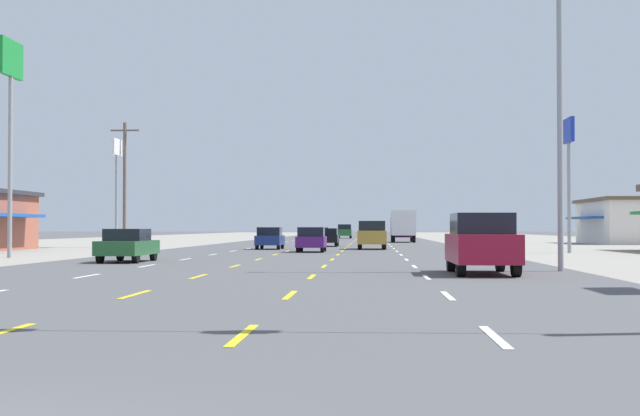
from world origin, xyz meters
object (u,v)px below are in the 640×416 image
object	(u,v)px
suv_far_right_nearest	(482,243)
pole_sign_left_row_2	(117,166)
box_truck_far_right_farthest	(403,225)
hatchback_inner_left_distant_b	(323,233)
hatchback_center_turn_mid	(311,239)
pole_sign_left_row_1	(11,88)
sedan_far_left_near	(128,245)
suv_center_turn_distant_a	(345,231)
pole_sign_right_row_1	(569,151)
hatchback_inner_left_midfar	(270,238)
sedan_center_turn_farther	(327,237)
suv_inner_right_far	(372,235)
streetlight_right_row_0	(550,99)

from	to	relation	value
suv_far_right_nearest	pole_sign_left_row_2	size ratio (longest dim) A/B	0.59
box_truck_far_right_farthest	hatchback_inner_left_distant_b	size ratio (longest dim) A/B	1.85
hatchback_center_turn_mid	pole_sign_left_row_1	bearing A→B (deg)	-140.96
suv_far_right_nearest	sedan_far_left_near	distance (m)	17.21
pole_sign_left_row_1	suv_center_turn_distant_a	bearing A→B (deg)	80.23
sedan_far_left_near	pole_sign_right_row_1	xyz separation A→B (m)	(22.57, 15.43, 5.36)
suv_far_right_nearest	pole_sign_left_row_2	bearing A→B (deg)	121.09
suv_center_turn_distant_a	pole_sign_right_row_1	world-z (taller)	pole_sign_right_row_1
hatchback_inner_left_midfar	sedan_center_turn_farther	size ratio (longest dim) A/B	0.87
suv_inner_right_far	suv_center_turn_distant_a	world-z (taller)	same
box_truck_far_right_farthest	suv_center_turn_distant_a	distance (m)	34.99
streetlight_right_row_0	suv_inner_right_far	bearing A→B (deg)	100.94
suv_far_right_nearest	hatchback_inner_left_distant_b	world-z (taller)	suv_far_right_nearest
sedan_far_left_near	pole_sign_left_row_1	world-z (taller)	pole_sign_left_row_1
suv_inner_right_far	streetlight_right_row_0	xyz separation A→B (m)	(6.12, -31.67, 4.97)
suv_inner_right_far	pole_sign_left_row_2	xyz separation A→B (m)	(-19.39, 4.16, 5.18)
pole_sign_left_row_1	pole_sign_right_row_1	bearing A→B (deg)	19.34
suv_inner_right_far	hatchback_inner_left_distant_b	bearing A→B (deg)	95.74
suv_far_right_nearest	hatchback_inner_left_midfar	size ratio (longest dim) A/B	1.26
suv_center_turn_distant_a	pole_sign_left_row_2	size ratio (longest dim) A/B	0.59
pole_sign_right_row_1	streetlight_right_row_0	size ratio (longest dim) A/B	0.77
pole_sign_left_row_2	pole_sign_right_row_1	bearing A→B (deg)	-22.54
hatchback_inner_left_midfar	pole_sign_right_row_1	distance (m)	21.33
sedan_center_turn_farther	box_truck_far_right_farthest	bearing A→B (deg)	71.80
suv_inner_right_far	pole_sign_left_row_1	xyz separation A→B (m)	(-18.13, -19.26, 7.48)
hatchback_inner_left_midfar	streetlight_right_row_0	bearing A→B (deg)	-66.97
hatchback_inner_left_midfar	streetlight_right_row_0	world-z (taller)	streetlight_right_row_0
hatchback_center_turn_mid	streetlight_right_row_0	size ratio (longest dim) A/B	0.37
suv_inner_right_far	suv_center_turn_distant_a	xyz separation A→B (m)	(-3.71, 64.52, 0.00)
hatchback_inner_left_distant_b	pole_sign_left_row_2	world-z (taller)	pole_sign_left_row_2
hatchback_inner_left_distant_b	pole_sign_right_row_1	distance (m)	81.81
hatchback_inner_left_midfar	suv_center_turn_distant_a	size ratio (longest dim) A/B	0.80
suv_inner_right_far	pole_sign_right_row_1	size ratio (longest dim) A/B	0.61
hatchback_inner_left_distant_b	pole_sign_right_row_1	bearing A→B (deg)	-76.63
pole_sign_right_row_1	suv_far_right_nearest	bearing A→B (deg)	-108.31
suv_inner_right_far	pole_sign_right_row_1	world-z (taller)	pole_sign_right_row_1
sedan_center_turn_farther	streetlight_right_row_0	xyz separation A→B (m)	(9.71, -41.04, 5.24)
box_truck_far_right_farthest	streetlight_right_row_0	size ratio (longest dim) A/B	0.69
streetlight_right_row_0	pole_sign_right_row_1	bearing A→B (deg)	76.16
box_truck_far_right_farthest	pole_sign_right_row_1	xyz separation A→B (m)	(8.49, -39.01, 4.28)
sedan_far_left_near	hatchback_inner_left_distant_b	size ratio (longest dim) A/B	1.15
suv_center_turn_distant_a	pole_sign_left_row_2	xyz separation A→B (m)	(-15.68, -60.36, 5.18)
suv_inner_right_far	box_truck_far_right_farthest	world-z (taller)	box_truck_far_right_farthest
suv_center_turn_distant_a	pole_sign_left_row_2	world-z (taller)	pole_sign_left_row_2
suv_inner_right_far	streetlight_right_row_0	distance (m)	32.64
suv_center_turn_distant_a	streetlight_right_row_0	xyz separation A→B (m)	(9.83, -96.20, 4.97)
hatchback_center_turn_mid	pole_sign_left_row_1	world-z (taller)	pole_sign_left_row_1
sedan_far_left_near	hatchback_inner_left_distant_b	distance (m)	94.92
pole_sign_left_row_2	hatchback_inner_left_midfar	bearing A→B (deg)	-20.69
hatchback_inner_left_distant_b	streetlight_right_row_0	bearing A→B (deg)	-82.63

